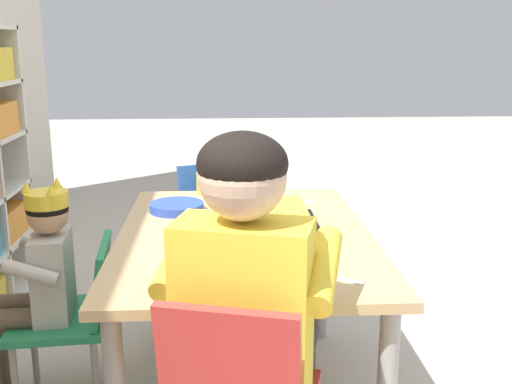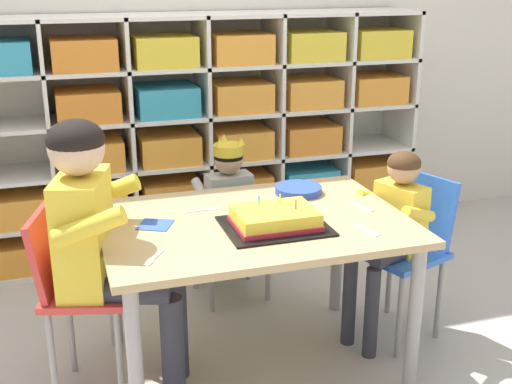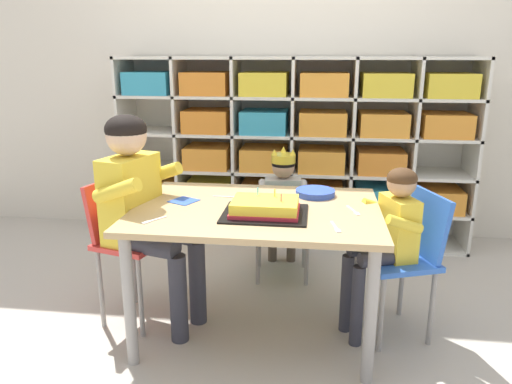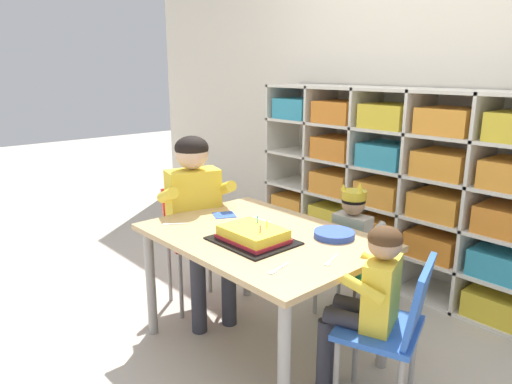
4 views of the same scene
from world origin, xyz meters
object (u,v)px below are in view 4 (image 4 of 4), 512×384
Objects in this scene: fork_near_child_seat at (173,224)px; activity_table at (261,249)px; birthday_cake_on_tray at (253,236)px; fork_by_napkin at (278,269)px; adult_helper_seated at (197,206)px; classroom_chair_blue at (344,263)px; fork_at_table_front_edge at (262,220)px; classroom_chair_adult_side at (192,234)px; guest_at_table_side at (369,294)px; fork_scattered_mid_table at (331,261)px; classroom_chair_guest_side at (393,324)px; paper_plate_stack at (334,234)px; child_with_crown at (356,234)px.

activity_table is at bearing -25.20° from fork_near_child_seat.
fork_by_napkin is at bearing -24.15° from birthday_cake_on_tray.
birthday_cake_on_tray is (0.61, -0.11, 0.01)m from adult_helper_seated.
classroom_chair_blue is 4.17× the size of fork_at_table_front_edge.
classroom_chair_adult_side reaches higher than activity_table.
adult_helper_seated reaches higher than classroom_chair_blue.
activity_table is 1.37× the size of guest_at_table_side.
guest_at_table_side reaches higher than activity_table.
birthday_cake_on_tray is at bearing -37.92° from fork_near_child_seat.
fork_near_child_seat is (-0.86, -0.24, 0.00)m from fork_scattered_mid_table.
guest_at_table_side is 2.22× the size of birthday_cake_on_tray.
birthday_cake_on_tray reaches higher than classroom_chair_guest_side.
fork_scattered_mid_table is at bearing -53.47° from paper_plate_stack.
child_with_crown is 2.13× the size of birthday_cake_on_tray.
classroom_chair_guest_side is 0.72m from birthday_cake_on_tray.
classroom_chair_adult_side reaches higher than paper_plate_stack.
classroom_chair_guest_side is (0.63, -0.60, -0.07)m from child_with_crown.
fork_at_table_front_edge is (0.40, 0.14, -0.02)m from adult_helper_seated.
child_with_crown reaches higher than classroom_chair_blue.
fork_at_table_front_edge is at bearing 136.57° from activity_table.
guest_at_table_side is at bearing 169.26° from fork_at_table_front_edge.
activity_table is at bearing 70.81° from fork_scattered_mid_table.
birthday_cake_on_tray is (0.05, -0.10, 0.11)m from activity_table.
classroom_chair_adult_side is 1.03× the size of classroom_chair_guest_side.
child_with_crown is 0.93m from adult_helper_seated.
birthday_cake_on_tray is 2.70× the size of fork_at_table_front_edge.
fork_near_child_seat is at bearing -135.23° from adult_helper_seated.
classroom_chair_blue is at bearing -32.98° from adult_helper_seated.
paper_plate_stack is at bearing -171.68° from fork_at_table_front_edge.
paper_plate_stack is 1.41× the size of fork_at_table_front_edge.
classroom_chair_guest_side is at bearing -71.36° from adult_helper_seated.
classroom_chair_blue is 0.73× the size of child_with_crown.
child_with_crown is 6.08× the size of fork_by_napkin.
adult_helper_seated is 0.61m from birthday_cake_on_tray.
fork_at_table_front_edge is at bearing 56.85° from fork_scattered_mid_table.
child_with_crown is at bearing -27.78° from adult_helper_seated.
child_with_crown is 0.60m from fork_at_table_front_edge.
fork_near_child_seat is (-1.12, -0.32, 0.21)m from classroom_chair_guest_side.
adult_helper_seated reaches higher than fork_near_child_seat.
fork_at_table_front_edge is at bearing -168.91° from paper_plate_stack.
classroom_chair_blue is at bearing 81.90° from activity_table.
activity_table is at bearing -75.55° from adult_helper_seated.
fork_near_child_seat is (0.14, -0.25, -0.02)m from adult_helper_seated.
classroom_chair_blue is at bearing -155.20° from guest_at_table_side.
activity_table is 8.49× the size of fork_scattered_mid_table.
classroom_chair_blue is at bearing 118.56° from paper_plate_stack.
classroom_chair_blue is at bearing -38.94° from classroom_chair_adult_side.
fork_scattered_mid_table reaches higher than classroom_chair_blue.
fork_at_table_front_edge reaches higher than activity_table.
paper_plate_stack is 0.29m from fork_scattered_mid_table.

